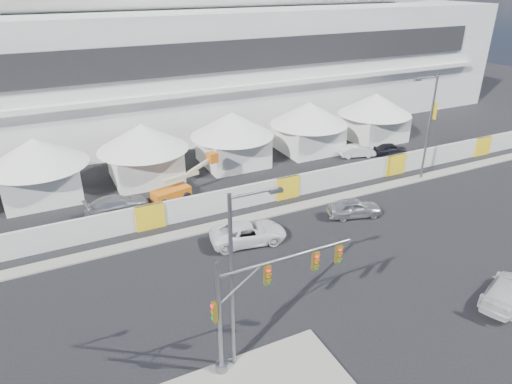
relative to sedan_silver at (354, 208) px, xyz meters
name	(u,v)px	position (x,y,z in m)	size (l,w,h in m)	color
ground	(321,320)	(-9.20, -9.21, -0.75)	(160.00, 160.00, 0.00)	black
far_curb	(424,177)	(10.80, 3.29, -0.69)	(80.00, 1.20, 0.12)	gray
stadium	(204,45)	(-0.49, 32.29, 8.70)	(80.00, 24.80, 21.98)	silver
tent_row	(190,141)	(-8.70, 14.79, 2.40)	(53.40, 8.40, 5.40)	white
hoarding_fence	(287,187)	(-3.20, 5.29, 0.25)	(70.00, 0.25, 2.00)	silver
scaffold_tower	(444,58)	(36.80, 26.79, 5.25)	(4.40, 4.40, 12.00)	#595B60
sedan_silver	(354,208)	(0.00, 0.00, 0.00)	(4.38, 1.76, 1.49)	#B9B9BE
pickup_curb	(248,233)	(-9.32, 0.14, 0.03)	(5.55, 2.56, 1.54)	white
pickup_near	(507,291)	(1.60, -12.60, -0.03)	(4.96, 2.01, 1.44)	silver
lot_car_a	(357,151)	(8.47, 10.70, -0.12)	(3.82, 1.33, 1.26)	silver
lot_car_b	(391,149)	(12.18, 9.66, -0.12)	(3.69, 1.48, 1.26)	black
lot_car_c	(117,205)	(-16.98, 8.95, -0.01)	(5.08, 2.06, 1.47)	#AAABAF
traffic_mast	(254,303)	(-13.88, -10.21, 2.92)	(7.40, 0.61, 6.32)	slate
streetlight_median	(237,272)	(-14.64, -10.01, 4.77)	(2.58, 0.26, 9.34)	slate
streetlight_curb	(428,121)	(10.14, 3.29, 5.00)	(2.93, 0.66, 9.90)	slate
boom_lift	(178,189)	(-11.72, 9.41, 0.13)	(6.61, 2.15, 3.27)	orange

